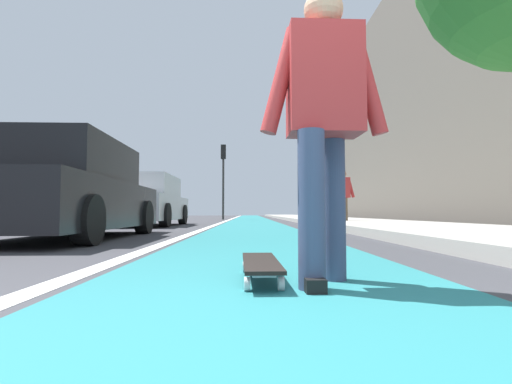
{
  "coord_description": "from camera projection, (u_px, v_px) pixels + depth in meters",
  "views": [
    {
      "loc": [
        -0.63,
        0.11,
        0.39
      ],
      "look_at": [
        12.21,
        -0.12,
        1.09
      ],
      "focal_mm": 26.63,
      "sensor_mm": 36.0,
      "label": 1
    }
  ],
  "objects": [
    {
      "name": "bike_lane_paint",
      "position": [
        251.0,
        219.0,
        24.57
      ],
      "size": [
        56.0,
        2.07,
        0.0
      ],
      "primitive_type": "cube",
      "color": "#237075",
      "rests_on": "ground"
    },
    {
      "name": "traffic_light",
      "position": [
        223.0,
        168.0,
        21.45
      ],
      "size": [
        0.33,
        0.28,
        4.23
      ],
      "color": "#2D2D2D",
      "rests_on": "ground"
    },
    {
      "name": "pedestrian_distant",
      "position": [
        343.0,
        194.0,
        11.49
      ],
      "size": [
        0.47,
        0.73,
        1.68
      ],
      "color": "brown",
      "rests_on": "ground"
    },
    {
      "name": "parked_car_mid",
      "position": [
        147.0,
        202.0,
        11.34
      ],
      "size": [
        4.41,
        1.89,
        1.48
      ],
      "color": "#B7B7BC",
      "rests_on": "ground"
    },
    {
      "name": "ground_plane",
      "position": [
        253.0,
        227.0,
        10.6
      ],
      "size": [
        80.0,
        80.0,
        0.0
      ],
      "primitive_type": "plane",
      "color": "#38383D"
    },
    {
      "name": "building_facade",
      "position": [
        353.0,
        140.0,
        22.95
      ],
      "size": [
        40.0,
        1.2,
        9.54
      ],
      "primitive_type": "cube",
      "color": "#5E574D",
      "rests_on": "ground"
    },
    {
      "name": "lane_stripe_white",
      "position": [
        229.0,
        220.0,
        20.56
      ],
      "size": [
        52.0,
        0.16,
        0.01
      ],
      "primitive_type": "cube",
      "color": "silver",
      "rests_on": "ground"
    },
    {
      "name": "skateboard",
      "position": [
        261.0,
        264.0,
        2.2
      ],
      "size": [
        0.85,
        0.22,
        0.11
      ],
      "color": "white",
      "rests_on": "ground"
    },
    {
      "name": "sidewalk_curb",
      "position": [
        319.0,
        219.0,
        18.65
      ],
      "size": [
        52.0,
        3.2,
        0.15
      ],
      "primitive_type": "cube",
      "color": "#9E9B93",
      "rests_on": "ground"
    },
    {
      "name": "skater_person",
      "position": [
        324.0,
        114.0,
        2.1
      ],
      "size": [
        0.47,
        0.72,
        1.64
      ],
      "color": "#384260",
      "rests_on": "ground"
    },
    {
      "name": "parked_car_near",
      "position": [
        64.0,
        192.0,
        5.71
      ],
      "size": [
        4.19,
        1.99,
        1.46
      ],
      "color": "black",
      "rests_on": "ground"
    }
  ]
}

